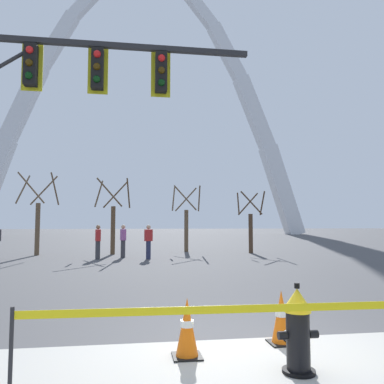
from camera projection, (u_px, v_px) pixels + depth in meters
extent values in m
plane|color=#474749|center=(238.00, 344.00, 5.38)|extent=(240.00, 240.00, 0.00)
cylinder|color=black|center=(299.00, 372.00, 4.32)|extent=(0.36, 0.36, 0.05)
cylinder|color=black|center=(298.00, 341.00, 4.35)|extent=(0.26, 0.26, 0.62)
cylinder|color=gold|center=(297.00, 310.00, 4.38)|extent=(0.30, 0.30, 0.04)
cone|color=gold|center=(297.00, 298.00, 4.39)|extent=(0.30, 0.30, 0.22)
cylinder|color=black|center=(297.00, 286.00, 4.40)|extent=(0.06, 0.06, 0.06)
cylinder|color=black|center=(283.00, 335.00, 4.33)|extent=(0.10, 0.09, 0.09)
cylinder|color=black|center=(313.00, 334.00, 4.38)|extent=(0.10, 0.09, 0.09)
cylinder|color=black|center=(291.00, 338.00, 4.55)|extent=(0.13, 0.14, 0.13)
cylinder|color=black|center=(288.00, 336.00, 4.62)|extent=(0.15, 0.03, 0.15)
cylinder|color=#232326|center=(11.00, 354.00, 3.69)|extent=(0.04, 0.04, 0.87)
cube|color=yellow|center=(319.00, 307.00, 4.10)|extent=(6.11, 0.15, 0.08)
cube|color=black|center=(187.00, 357.00, 4.84)|extent=(0.36, 0.36, 0.03)
cone|color=orange|center=(187.00, 326.00, 4.87)|extent=(0.28, 0.28, 0.70)
cylinder|color=white|center=(187.00, 323.00, 4.88)|extent=(0.17, 0.17, 0.08)
cube|color=black|center=(282.00, 343.00, 5.39)|extent=(0.36, 0.36, 0.03)
cone|color=orange|center=(282.00, 316.00, 5.42)|extent=(0.28, 0.28, 0.70)
cylinder|color=white|center=(281.00, 313.00, 5.42)|extent=(0.17, 0.17, 0.08)
cube|color=#232326|center=(79.00, 43.00, 8.60)|extent=(7.60, 0.12, 0.12)
cylinder|color=#232326|center=(5.00, 64.00, 8.34)|extent=(1.11, 0.08, 0.81)
cube|color=black|center=(31.00, 65.00, 8.41)|extent=(0.26, 0.24, 0.90)
cube|color=gold|center=(32.00, 68.00, 8.55)|extent=(0.44, 0.03, 1.04)
sphere|color=red|center=(30.00, 50.00, 8.31)|extent=(0.16, 0.16, 0.16)
sphere|color=#392706|center=(29.00, 63.00, 8.28)|extent=(0.16, 0.16, 0.16)
sphere|color=black|center=(29.00, 75.00, 8.26)|extent=(0.16, 0.16, 0.16)
cube|color=black|center=(97.00, 69.00, 8.62)|extent=(0.26, 0.24, 0.90)
cube|color=gold|center=(98.00, 71.00, 8.76)|extent=(0.44, 0.03, 1.04)
sphere|color=red|center=(97.00, 54.00, 8.51)|extent=(0.16, 0.16, 0.16)
sphere|color=#392706|center=(97.00, 66.00, 8.49)|extent=(0.16, 0.16, 0.16)
sphere|color=black|center=(97.00, 79.00, 8.47)|extent=(0.16, 0.16, 0.16)
cube|color=black|center=(161.00, 72.00, 8.83)|extent=(0.26, 0.24, 0.90)
cube|color=gold|center=(161.00, 75.00, 8.97)|extent=(0.44, 0.03, 1.04)
sphere|color=red|center=(162.00, 58.00, 8.72)|extent=(0.16, 0.16, 0.16)
sphere|color=#392706|center=(162.00, 70.00, 8.70)|extent=(0.16, 0.16, 0.16)
sphere|color=black|center=(161.00, 83.00, 8.68)|extent=(0.16, 0.16, 0.16)
cube|color=silver|center=(24.00, 103.00, 56.17)|extent=(6.27, 2.11, 11.65)
cube|color=silver|center=(57.00, 42.00, 57.56)|extent=(5.96, 1.86, 9.04)
cube|color=silver|center=(88.00, 0.00, 58.73)|extent=(5.60, 1.62, 6.47)
cube|color=silver|center=(200.00, 9.00, 61.25)|extent=(5.60, 1.62, 6.47)
cube|color=silver|center=(227.00, 53.00, 61.34)|extent=(5.96, 1.86, 9.04)
cube|color=silver|center=(254.00, 113.00, 61.22)|extent=(6.27, 2.11, 11.65)
cube|color=silver|center=(282.00, 191.00, 60.88)|extent=(6.55, 2.36, 14.28)
cylinder|color=brown|center=(37.00, 229.00, 20.56)|extent=(0.24, 0.24, 2.73)
cylinder|color=brown|center=(23.00, 189.00, 20.77)|extent=(0.37, 1.47, 1.63)
cylinder|color=brown|center=(55.00, 189.00, 20.77)|extent=(0.23, 1.48, 1.63)
cylinder|color=brown|center=(44.00, 190.00, 21.57)|extent=(1.48, 0.23, 1.63)
cylinder|color=brown|center=(31.00, 188.00, 19.88)|extent=(1.46, 0.40, 1.63)
cylinder|color=brown|center=(113.00, 230.00, 21.16)|extent=(0.24, 0.24, 2.59)
cylinder|color=brown|center=(99.00, 193.00, 21.36)|extent=(0.35, 1.39, 1.55)
cylinder|color=brown|center=(128.00, 193.00, 21.36)|extent=(0.22, 1.41, 1.55)
cylinder|color=brown|center=(116.00, 194.00, 22.12)|extent=(1.41, 0.22, 1.55)
cylinder|color=brown|center=(109.00, 192.00, 20.52)|extent=(1.39, 0.38, 1.55)
cylinder|color=brown|center=(186.00, 231.00, 23.18)|extent=(0.24, 0.24, 2.46)
cylinder|color=brown|center=(174.00, 199.00, 23.37)|extent=(0.34, 1.33, 1.48)
cylinder|color=brown|center=(199.00, 199.00, 23.37)|extent=(0.21, 1.34, 1.48)
cylinder|color=brown|center=(186.00, 199.00, 24.09)|extent=(1.34, 0.21, 1.48)
cylinder|color=brown|center=(185.00, 198.00, 22.57)|extent=(1.33, 0.37, 1.48)
cylinder|color=#473323|center=(251.00, 233.00, 22.09)|extent=(0.24, 0.24, 2.20)
cylinder|color=#473323|center=(238.00, 203.00, 22.26)|extent=(0.31, 1.20, 1.32)
cylinder|color=#473323|center=(262.00, 203.00, 22.26)|extent=(0.20, 1.21, 1.32)
cylinder|color=#473323|center=(248.00, 204.00, 22.91)|extent=(1.21, 0.20, 1.32)
cylinder|color=#473323|center=(251.00, 203.00, 21.55)|extent=(1.19, 0.34, 1.32)
cylinder|color=#38383D|center=(98.00, 250.00, 18.22)|extent=(0.22, 0.22, 0.84)
cube|color=#B22323|center=(98.00, 235.00, 18.28)|extent=(0.28, 0.38, 0.54)
sphere|color=#936B4C|center=(98.00, 227.00, 18.31)|extent=(0.20, 0.20, 0.20)
cylinder|color=#232847|center=(148.00, 250.00, 18.27)|extent=(0.22, 0.22, 0.84)
cube|color=#B22323|center=(149.00, 235.00, 18.32)|extent=(0.39, 0.33, 0.54)
sphere|color=tan|center=(149.00, 227.00, 18.35)|extent=(0.20, 0.20, 0.20)
cylinder|color=#38383D|center=(123.00, 249.00, 19.07)|extent=(0.22, 0.22, 0.84)
cube|color=#995193|center=(123.00, 235.00, 19.12)|extent=(0.30, 0.39, 0.54)
sphere|color=tan|center=(123.00, 227.00, 19.15)|extent=(0.20, 0.20, 0.20)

